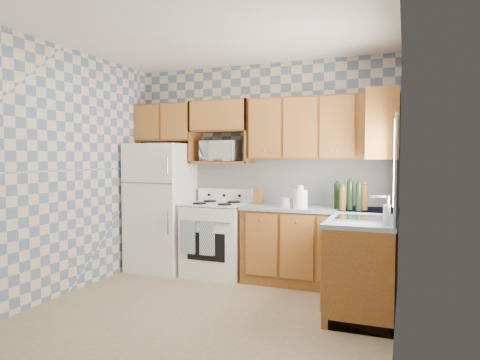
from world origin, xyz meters
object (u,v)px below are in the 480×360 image
Objects in this scene: refrigerator at (161,207)px; stove_body at (217,240)px; microwave at (221,151)px; electric_kettle at (300,199)px.

refrigerator is 0.89m from stove_body.
refrigerator is 1.10m from microwave.
refrigerator reaches higher than stove_body.
microwave reaches higher than refrigerator.
electric_kettle is at bearing -4.18° from refrigerator.
microwave reaches higher than electric_kettle.
stove_body is at bearing -81.22° from microwave.
microwave is 1.32m from electric_kettle.
stove_body is 1.27m from electric_kettle.
stove_body is at bearing 171.57° from electric_kettle.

